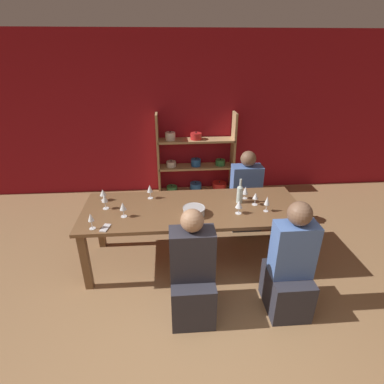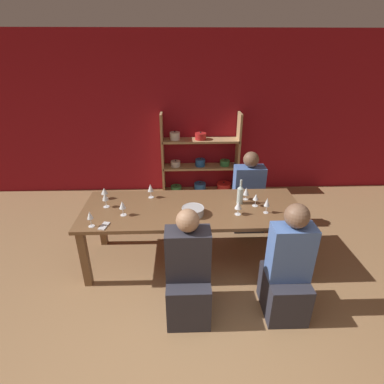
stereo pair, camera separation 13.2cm
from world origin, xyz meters
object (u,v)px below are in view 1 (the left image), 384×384
(shelf_unit, at_px, (196,165))
(wine_glass_white_a, at_px, (91,218))
(wine_glass_white_b, at_px, (255,196))
(wine_glass_empty_c, at_px, (245,190))
(wine_glass_white_e, at_px, (239,205))
(person_near_a, at_px, (289,272))
(wine_glass_empty_b, at_px, (267,201))
(mixing_bowl, at_px, (194,211))
(wine_glass_red_a, at_px, (105,199))
(wine_glass_white_d, at_px, (150,189))
(wine_bottle_green, at_px, (240,193))
(person_near_b, at_px, (192,278))
(person_far_a, at_px, (245,198))
(dining_table, at_px, (193,213))
(wine_glass_white_c, at_px, (103,193))
(wine_glass_empty_a, at_px, (123,207))
(cell_phone, at_px, (105,228))

(shelf_unit, xyz_separation_m, wine_glass_white_a, (-1.28, -2.33, 0.34))
(wine_glass_white_b, distance_m, wine_glass_empty_c, 0.19)
(wine_glass_white_e, xyz_separation_m, person_near_a, (0.38, -0.65, -0.41))
(wine_glass_empty_c, bearing_deg, wine_glass_white_e, -114.08)
(wine_glass_empty_c, relative_size, wine_glass_white_e, 1.00)
(wine_glass_white_a, relative_size, wine_glass_empty_b, 0.96)
(mixing_bowl, xyz_separation_m, wine_glass_red_a, (-1.00, 0.21, 0.08))
(mixing_bowl, height_order, wine_glass_white_b, wine_glass_white_b)
(wine_glass_white_a, bearing_deg, wine_glass_white_d, 48.92)
(shelf_unit, xyz_separation_m, wine_glass_empty_b, (0.60, -2.11, 0.34))
(wine_bottle_green, height_order, person_near_b, person_near_b)
(wine_bottle_green, height_order, person_far_a, person_far_a)
(dining_table, bearing_deg, wine_glass_empty_b, -10.68)
(wine_glass_white_c, bearing_deg, dining_table, -14.06)
(dining_table, xyz_separation_m, wine_glass_empty_b, (0.82, -0.15, 0.21))
(wine_bottle_green, xyz_separation_m, person_near_b, (-0.64, -0.91, -0.44))
(mixing_bowl, distance_m, wine_glass_empty_a, 0.77)
(dining_table, relative_size, wine_glass_white_a, 14.29)
(wine_bottle_green, bearing_deg, cell_phone, -163.06)
(wine_glass_empty_c, bearing_deg, shelf_unit, 103.67)
(shelf_unit, bearing_deg, wine_glass_white_d, -113.29)
(wine_glass_empty_b, distance_m, wine_glass_white_e, 0.32)
(dining_table, bearing_deg, wine_glass_white_a, -160.86)
(dining_table, relative_size, person_far_a, 2.21)
(dining_table, relative_size, wine_glass_white_e, 15.69)
(wine_bottle_green, xyz_separation_m, wine_glass_empty_b, (0.25, -0.24, 0.01))
(wine_glass_red_a, relative_size, wine_glass_empty_c, 1.13)
(wine_glass_empty_a, bearing_deg, wine_glass_empty_c, 12.85)
(wine_glass_red_a, bearing_deg, person_near_b, -43.32)
(wine_glass_red_a, distance_m, wine_glass_white_e, 1.51)
(wine_glass_white_d, xyz_separation_m, wine_glass_white_e, (1.00, -0.45, -0.01))
(wine_glass_white_a, distance_m, wine_glass_white_e, 1.57)
(person_near_b, bearing_deg, wine_glass_red_a, 136.68)
(dining_table, xyz_separation_m, wine_glass_white_e, (0.50, -0.18, 0.19))
(wine_glass_empty_a, height_order, person_far_a, person_far_a)
(person_near_a, bearing_deg, person_far_a, 91.24)
(mixing_bowl, relative_size, wine_glass_white_d, 1.40)
(cell_phone, bearing_deg, wine_glass_white_e, 7.69)
(wine_glass_red_a, height_order, wine_glass_empty_c, wine_glass_red_a)
(wine_glass_white_a, height_order, wine_glass_white_e, wine_glass_white_a)
(shelf_unit, height_order, wine_glass_red_a, shelf_unit)
(shelf_unit, bearing_deg, wine_glass_empty_c, -76.33)
(dining_table, bearing_deg, wine_bottle_green, 8.36)
(wine_glass_white_b, xyz_separation_m, wine_glass_white_d, (-1.23, 0.27, 0.02))
(shelf_unit, height_order, wine_glass_empty_b, shelf_unit)
(dining_table, bearing_deg, wine_glass_white_b, 0.71)
(shelf_unit, relative_size, person_far_a, 1.27)
(shelf_unit, bearing_deg, wine_glass_empty_a, -115.26)
(wine_glass_empty_c, bearing_deg, wine_glass_white_c, 177.06)
(wine_glass_white_b, relative_size, cell_phone, 0.95)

